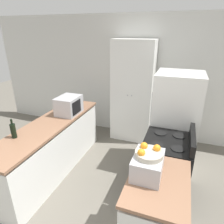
{
  "coord_description": "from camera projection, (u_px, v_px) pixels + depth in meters",
  "views": [
    {
      "loc": [
        1.01,
        -1.09,
        2.27
      ],
      "look_at": [
        0.0,
        1.71,
        1.05
      ],
      "focal_mm": 32.0,
      "sensor_mm": 36.0,
      "label": 1
    }
  ],
  "objects": [
    {
      "name": "counter_right",
      "position": [
        155.0,
        215.0,
        2.15
      ],
      "size": [
        0.6,
        0.88,
        0.9
      ],
      "color": "silver",
      "rests_on": "ground_plane"
    },
    {
      "name": "wine_bottle",
      "position": [
        13.0,
        131.0,
        2.72
      ],
      "size": [
        0.07,
        0.07,
        0.28
      ],
      "color": "black",
      "rests_on": "counter_left"
    },
    {
      "name": "wall_back",
      "position": [
        134.0,
        78.0,
        4.37
      ],
      "size": [
        7.0,
        0.06,
        2.6
      ],
      "color": "silver",
      "rests_on": "ground_plane"
    },
    {
      "name": "toaster_oven",
      "position": [
        148.0,
        165.0,
        2.02
      ],
      "size": [
        0.3,
        0.4,
        0.22
      ],
      "color": "#B2B2B7",
      "rests_on": "counter_right"
    },
    {
      "name": "counter_left",
      "position": [
        52.0,
        148.0,
        3.36
      ],
      "size": [
        0.6,
        2.34,
        0.9
      ],
      "color": "silver",
      "rests_on": "ground_plane"
    },
    {
      "name": "pantry_cabinet",
      "position": [
        133.0,
        92.0,
        4.2
      ],
      "size": [
        0.85,
        0.48,
        2.12
      ],
      "color": "white",
      "rests_on": "ground_plane"
    },
    {
      "name": "refrigerator",
      "position": [
        175.0,
        122.0,
        3.35
      ],
      "size": [
        0.75,
        0.71,
        1.67
      ],
      "color": "white",
      "rests_on": "ground_plane"
    },
    {
      "name": "microwave",
      "position": [
        69.0,
        105.0,
        3.49
      ],
      "size": [
        0.35,
        0.44,
        0.31
      ],
      "color": "#B2B2B7",
      "rests_on": "counter_left"
    },
    {
      "name": "fruit_bowl",
      "position": [
        149.0,
        153.0,
        1.96
      ],
      "size": [
        0.28,
        0.28,
        0.1
      ],
      "color": "#B2A893",
      "rests_on": "toaster_oven"
    },
    {
      "name": "stove",
      "position": [
        165.0,
        168.0,
        2.85
      ],
      "size": [
        0.66,
        0.72,
        1.06
      ],
      "color": "black",
      "rests_on": "ground_plane"
    }
  ]
}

